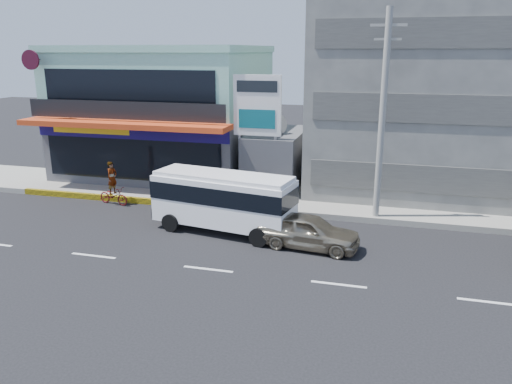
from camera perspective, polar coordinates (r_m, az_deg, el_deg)
ground at (r=19.52m, az=-5.49°, el=-8.78°), size 120.00×120.00×0.00m
sidewalk at (r=27.29m, az=11.54°, el=-1.42°), size 70.00×5.00×0.30m
shop_building at (r=33.97m, az=-10.18°, el=8.68°), size 12.40×11.70×8.00m
concrete_building at (r=31.78m, az=22.21°, el=12.74°), size 16.00×12.00×14.00m
gap_structure at (r=29.95m, az=2.46°, el=3.60°), size 3.00×6.00×3.50m
satellite_dish at (r=28.65m, az=2.06°, el=6.76°), size 1.50×1.50×0.15m
billboard at (r=26.85m, az=0.15°, el=9.06°), size 2.60×0.18×6.90m
utility_pole_near at (r=24.15m, az=14.24°, el=8.34°), size 1.60×0.30×10.00m
minibus at (r=22.83m, az=-3.77°, el=-0.63°), size 6.84×3.16×2.76m
sedan at (r=21.30m, az=6.01°, el=-4.47°), size 4.52×2.23×1.48m
motorcycle_rider at (r=28.20m, az=-16.02°, el=0.18°), size 1.94×0.99×2.38m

